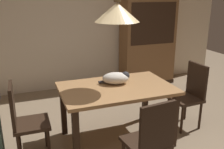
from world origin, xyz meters
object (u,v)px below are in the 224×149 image
cat_sleeping (116,78)px  hutch_bookcase (147,42)px  dining_table (117,94)px  chair_right_side (190,93)px  pendant_lamp (117,12)px  chair_near_front (150,139)px  chair_left_side (24,119)px

cat_sleeping → hutch_bookcase: (1.39, 1.79, 0.06)m
dining_table → cat_sleeping: (0.04, 0.11, 0.18)m
chair_right_side → pendant_lamp: (-1.13, -0.00, 1.15)m
dining_table → pendant_lamp: (-0.00, 0.00, 1.01)m
chair_near_front → cat_sleeping: 1.04m
chair_right_side → pendant_lamp: pendant_lamp is taller
cat_sleeping → hutch_bookcase: size_ratio=0.22×
chair_left_side → hutch_bookcase: (2.56, 1.90, 0.38)m
cat_sleeping → pendant_lamp: 0.84m
dining_table → chair_right_side: bearing=0.2°
dining_table → hutch_bookcase: (1.43, 1.90, 0.24)m
dining_table → hutch_bookcase: 2.39m
cat_sleeping → hutch_bookcase: 2.26m
hutch_bookcase → chair_right_side: bearing=-99.0°
chair_right_side → cat_sleeping: chair_right_side is taller
chair_left_side → hutch_bookcase: hutch_bookcase is taller
dining_table → chair_right_side: 1.14m
chair_left_side → pendant_lamp: 1.61m
dining_table → pendant_lamp: bearing=91.8°
chair_right_side → cat_sleeping: size_ratio=2.31×
pendant_lamp → chair_right_side: bearing=0.2°
chair_left_side → cat_sleeping: (1.17, 0.11, 0.32)m
chair_right_side → chair_left_side: size_ratio=1.00×
dining_table → pendant_lamp: size_ratio=1.08×
cat_sleeping → pendant_lamp: pendant_lamp is taller
chair_left_side → chair_right_side: bearing=0.1°
chair_right_side → hutch_bookcase: bearing=81.0°
chair_left_side → pendant_lamp: pendant_lamp is taller
chair_right_side → chair_near_front: size_ratio=1.00×
chair_right_side → pendant_lamp: bearing=-179.8°
chair_left_side → chair_near_front: bearing=-37.7°
dining_table → chair_right_side: chair_right_side is taller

